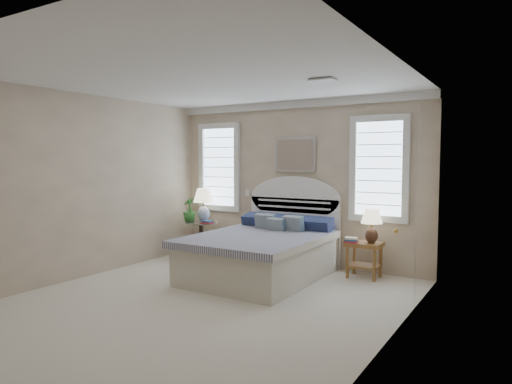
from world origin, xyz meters
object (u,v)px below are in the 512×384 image
at_px(bed, 264,251).
at_px(side_table_left, 201,235).
at_px(floor_pot, 195,248).
at_px(lamp_right, 372,222).
at_px(nightstand_right, 364,252).
at_px(lamp_left, 204,201).

relative_size(bed, side_table_left, 3.61).
xyz_separation_m(bed, floor_pot, (-1.65, 0.42, -0.20)).
distance_m(bed, side_table_left, 1.75).
relative_size(side_table_left, lamp_right, 1.26).
height_order(bed, nightstand_right, bed).
distance_m(floor_pot, lamp_left, 0.85).
xyz_separation_m(bed, lamp_left, (-1.68, 0.70, 0.61)).
height_order(floor_pot, lamp_left, lamp_left).
relative_size(bed, nightstand_right, 4.29).
relative_size(side_table_left, floor_pot, 1.52).
bearing_deg(lamp_right, floor_pot, -175.26).
bearing_deg(nightstand_right, lamp_left, 179.81).
relative_size(nightstand_right, lamp_right, 1.06).
distance_m(nightstand_right, lamp_left, 3.04).
xyz_separation_m(bed, side_table_left, (-1.65, 0.59, 0.00)).
height_order(side_table_left, nightstand_right, side_table_left).
distance_m(bed, lamp_right, 1.62).
height_order(bed, lamp_right, bed).
distance_m(side_table_left, floor_pot, 0.26).
relative_size(floor_pot, lamp_left, 0.70).
distance_m(side_table_left, lamp_right, 3.09).
xyz_separation_m(bed, nightstand_right, (1.30, 0.69, 0.00)).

